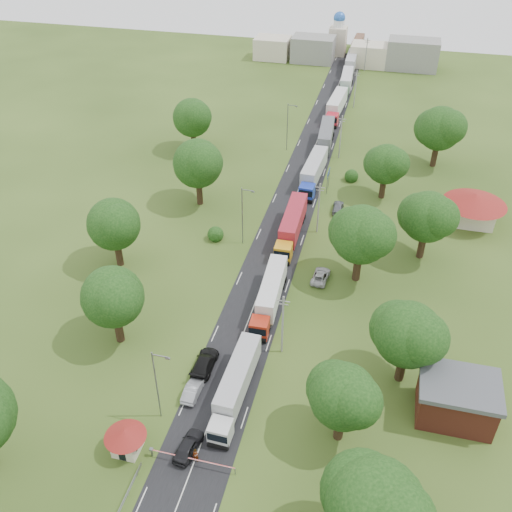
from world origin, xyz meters
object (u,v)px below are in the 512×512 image
(info_sign, at_px, (328,176))
(car_lane_mid, at_px, (194,389))
(guard_booth, at_px, (126,437))
(truck_0, at_px, (236,385))
(pedestrian_near, at_px, (196,456))
(car_lane_front, at_px, (188,446))
(boom_barrier, at_px, (180,457))

(info_sign, bearing_deg, car_lane_mid, -99.13)
(guard_booth, bearing_deg, info_sign, 78.32)
(info_sign, relative_size, truck_0, 0.29)
(car_lane_mid, bearing_deg, info_sign, -97.26)
(pedestrian_near, bearing_deg, truck_0, 76.12)
(info_sign, bearing_deg, guard_booth, -101.68)
(car_lane_front, height_order, pedestrian_near, pedestrian_near)
(info_sign, distance_m, truck_0, 50.54)
(guard_booth, relative_size, pedestrian_near, 2.46)
(boom_barrier, distance_m, car_lane_front, 1.55)
(car_lane_mid, bearing_deg, guard_booth, 66.73)
(car_lane_front, xyz_separation_m, pedestrian_near, (1.16, -1.00, 0.10))
(guard_booth, xyz_separation_m, truck_0, (9.12, 9.58, -0.09))
(boom_barrier, height_order, car_lane_front, car_lane_front)
(truck_0, bearing_deg, car_lane_front, -109.87)
(boom_barrier, height_order, truck_0, truck_0)
(boom_barrier, height_order, guard_booth, guard_booth)
(info_sign, bearing_deg, truck_0, -93.72)
(car_lane_mid, bearing_deg, pedestrian_near, 112.39)
(truck_0, xyz_separation_m, car_lane_front, (-2.92, -8.08, -1.28))
(guard_booth, bearing_deg, truck_0, 46.41)
(boom_barrier, xyz_separation_m, info_sign, (6.56, 60.00, 2.11))
(boom_barrier, xyz_separation_m, car_lane_mid, (-1.64, 8.95, -0.15))
(car_lane_front, relative_size, pedestrian_near, 2.60)
(boom_barrier, relative_size, truck_0, 0.65)
(boom_barrier, bearing_deg, pedestrian_near, 18.19)
(truck_0, distance_m, pedestrian_near, 9.32)
(boom_barrier, bearing_deg, car_lane_front, 76.59)
(car_lane_front, distance_m, car_lane_mid, 7.71)
(truck_0, xyz_separation_m, pedestrian_near, (-1.75, -9.08, -1.18))
(boom_barrier, height_order, car_lane_mid, car_lane_mid)
(truck_0, bearing_deg, pedestrian_near, -100.94)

